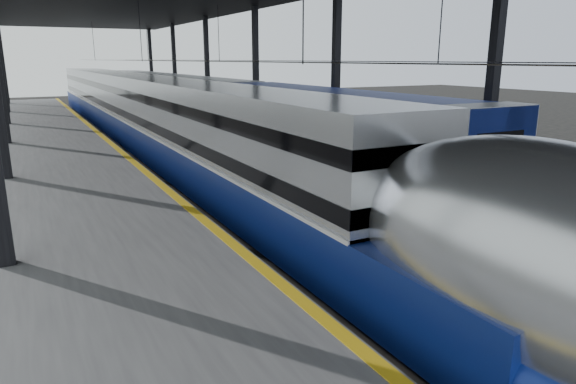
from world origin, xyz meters
TOP-DOWN VIEW (x-y plane):
  - ground at (0.00, 0.00)m, footprint 160.00×160.00m
  - platform at (-3.50, 20.00)m, footprint 6.00×80.00m
  - yellow_strip at (-0.70, 20.00)m, footprint 0.30×80.00m
  - rails at (4.50, 20.00)m, footprint 6.52×80.00m
  - tgv_train at (2.00, 24.78)m, footprint 3.18×65.20m
  - second_train at (7.00, 29.60)m, footprint 3.12×56.05m

SIDE VIEW (x-z plane):
  - ground at x=0.00m, z-range 0.00..0.00m
  - rails at x=4.50m, z-range 0.00..0.16m
  - platform at x=-3.50m, z-range 0.00..1.00m
  - yellow_strip at x=-0.70m, z-range 1.00..1.01m
  - tgv_train at x=2.00m, z-range -0.15..4.41m
  - second_train at x=7.00m, z-range 0.03..4.32m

